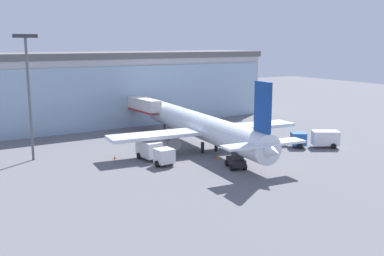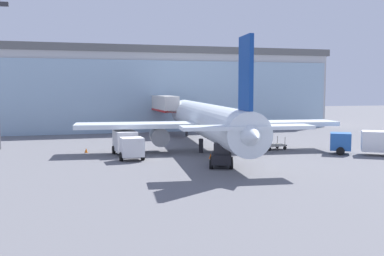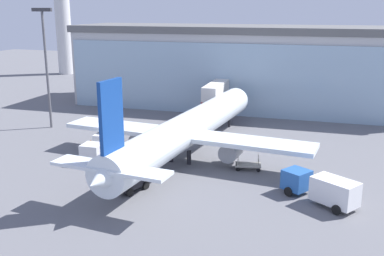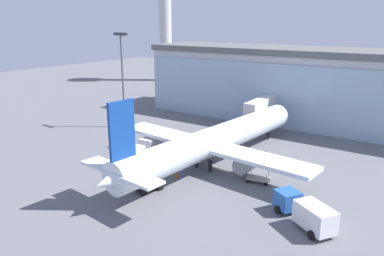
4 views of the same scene
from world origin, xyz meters
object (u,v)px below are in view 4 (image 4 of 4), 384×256
object	(u,v)px
airplane	(213,141)
safety_cone_wingtip	(145,142)
apron_light_mast	(122,72)
baggage_cart	(258,179)
control_tower	(165,14)
pushback_tug	(147,182)
fuel_truck	(305,211)
catering_truck	(147,147)
safety_cone_nose	(176,175)
jet_bridge	(266,105)

from	to	relation	value
airplane	safety_cone_wingtip	distance (m)	14.38
apron_light_mast	baggage_cart	size ratio (longest dim) A/B	5.60
control_tower	pushback_tug	world-z (taller)	control_tower
fuel_truck	catering_truck	bearing A→B (deg)	19.57
airplane	safety_cone_nose	distance (m)	7.31
jet_bridge	control_tower	xyz separation A→B (m)	(-53.32, 35.02, 16.79)
airplane	safety_cone_wingtip	xyz separation A→B (m)	(-13.98, 0.99, -3.21)
control_tower	safety_cone_wingtip	size ratio (longest dim) A/B	61.75
apron_light_mast	pushback_tug	size ratio (longest dim) A/B	4.82
pushback_tug	safety_cone_nose	world-z (taller)	pushback_tug
airplane	catering_truck	size ratio (longest dim) A/B	5.27
baggage_cart	airplane	bearing A→B (deg)	154.82
apron_light_mast	airplane	xyz separation A→B (m)	(24.07, -6.29, -6.91)
jet_bridge	fuel_truck	distance (m)	33.63
baggage_cart	safety_cone_nose	bearing A→B (deg)	-165.87
baggage_cart	pushback_tug	xyz separation A→B (m)	(-9.56, -9.82, 0.47)
fuel_truck	control_tower	bearing A→B (deg)	-10.87
safety_cone_wingtip	safety_cone_nose	bearing A→B (deg)	-30.53
pushback_tug	safety_cone_wingtip	world-z (taller)	pushback_tug
apron_light_mast	pushback_tug	bearing A→B (deg)	-38.46
safety_cone_wingtip	control_tower	bearing A→B (deg)	127.32
control_tower	apron_light_mast	xyz separation A→B (m)	(31.26, -48.94, -11.12)
pushback_tug	apron_light_mast	bearing A→B (deg)	69.44
fuel_truck	baggage_cart	xyz separation A→B (m)	(-8.27, 6.38, -0.97)
safety_cone_wingtip	airplane	bearing A→B (deg)	-4.07
fuel_truck	safety_cone_wingtip	bearing A→B (deg)	14.03
jet_bridge	baggage_cart	distance (m)	24.27
jet_bridge	baggage_cart	bearing A→B (deg)	-159.07
pushback_tug	safety_cone_wingtip	size ratio (longest dim) A/B	6.54
safety_cone_nose	safety_cone_wingtip	distance (m)	14.60
airplane	fuel_truck	xyz separation A→B (m)	(16.04, -7.97, -2.02)
apron_light_mast	safety_cone_wingtip	bearing A→B (deg)	-27.70
airplane	safety_cone_nose	bearing A→B (deg)	171.47
catering_truck	fuel_truck	size ratio (longest dim) A/B	1.01
catering_truck	control_tower	bearing A→B (deg)	-146.37
control_tower	fuel_truck	bearing A→B (deg)	-41.53
apron_light_mast	safety_cone_nose	xyz separation A→B (m)	(22.66, -12.71, -10.12)
pushback_tug	safety_cone_nose	distance (m)	5.05
catering_truck	pushback_tug	distance (m)	11.62
jet_bridge	safety_cone_wingtip	size ratio (longest dim) A/B	25.40
airplane	safety_cone_nose	size ratio (longest dim) A/B	71.43
jet_bridge	catering_truck	size ratio (longest dim) A/B	1.88
control_tower	airplane	size ratio (longest dim) A/B	0.86
fuel_truck	baggage_cart	distance (m)	10.49
apron_light_mast	baggage_cart	bearing A→B (deg)	-13.90
airplane	catering_truck	world-z (taller)	airplane
jet_bridge	safety_cone_nose	world-z (taller)	jet_bridge
jet_bridge	pushback_tug	distance (m)	31.85
jet_bridge	baggage_cart	size ratio (longest dim) A/B	4.51
jet_bridge	airplane	size ratio (longest dim) A/B	0.36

